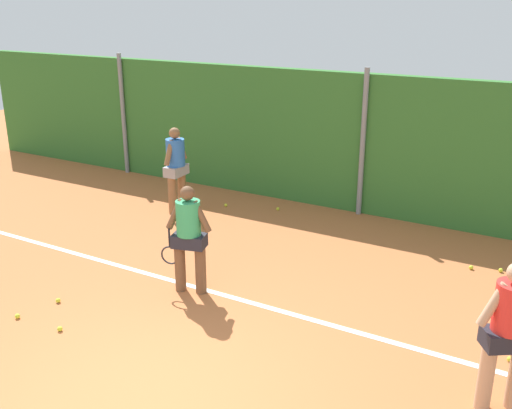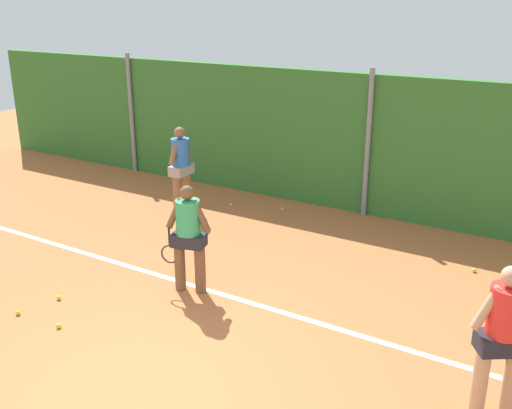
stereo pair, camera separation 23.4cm
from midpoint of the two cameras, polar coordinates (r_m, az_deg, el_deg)
name	(u,v)px [view 2 (the right image)]	position (r m, az deg, el deg)	size (l,w,h in m)	color
ground_plane	(236,316)	(8.01, -1.09, -10.81)	(31.86, 31.86, 0.00)	#B76638
hedge_fence_backdrop	(371,146)	(11.55, 11.68, 5.62)	(20.71, 0.25, 2.72)	#33702D
fence_post_left	(131,114)	(14.48, -11.56, 8.63)	(0.10, 0.10, 2.85)	gray
fence_post_center	(368,144)	(11.37, 11.39, 5.76)	(0.10, 0.10, 2.85)	gray
court_baseline_paint	(252,303)	(8.31, 0.43, -9.58)	(15.14, 0.10, 0.01)	white
player_foreground_near	(503,334)	(6.42, 23.89, -11.40)	(0.64, 0.54, 1.65)	tan
player_midcourt	(188,233)	(8.32, -5.80, -2.81)	(0.72, 0.39, 1.61)	brown
player_backcourt_far	(181,164)	(11.62, -6.73, 3.90)	(0.36, 0.71, 1.69)	#8C603D
tennis_ball_1	(59,326)	(8.11, -17.85, -11.16)	(0.07, 0.07, 0.07)	#CCDB33
tennis_ball_3	(231,205)	(12.03, -1.92, -0.03)	(0.07, 0.07, 0.07)	#CCDB33
tennis_ball_4	(508,363)	(7.67, 24.10, -13.93)	(0.07, 0.07, 0.07)	#CCDB33
tennis_ball_6	(282,209)	(11.79, 3.16, -0.45)	(0.07, 0.07, 0.07)	#CCDB33
tennis_ball_7	(504,273)	(9.90, 23.61, -6.17)	(0.07, 0.07, 0.07)	#CCDB33
tennis_ball_8	(59,298)	(8.81, -17.91, -8.61)	(0.07, 0.07, 0.07)	#CCDB33
tennis_ball_9	(18,313)	(8.60, -21.41, -9.76)	(0.07, 0.07, 0.07)	#CCDB33
tennis_ball_11	(474,270)	(9.83, 21.08, -5.99)	(0.07, 0.07, 0.07)	#CCDB33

